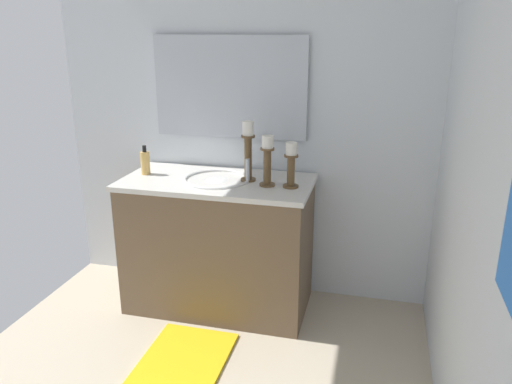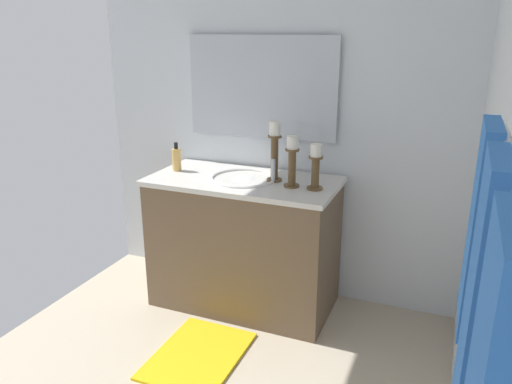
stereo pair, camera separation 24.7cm
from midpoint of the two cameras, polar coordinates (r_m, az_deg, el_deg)
name	(u,v)px [view 2 (the right image)]	position (r m, az deg, el deg)	size (l,w,h in m)	color
wall_back	(502,208)	(1.54, 30.61, -1.68)	(3.07, 0.04, 2.45)	silver
wall_left	(276,106)	(3.16, 4.53, 9.75)	(0.04, 2.42, 2.45)	silver
vanity_cabinet	(244,242)	(3.12, 0.89, -5.83)	(0.58, 1.14, 0.83)	brown
sink_basin	(244,185)	(2.98, 0.94, 0.77)	(0.40, 0.40, 0.24)	white
mirror	(261,87)	(3.13, 2.89, 11.84)	(0.02, 0.97, 0.62)	silver
candle_holder_tall	(316,166)	(2.78, 9.38, 2.93)	(0.09, 0.09, 0.26)	brown
candle_holder_short	(292,160)	(2.80, 6.68, 3.56)	(0.09, 0.09, 0.29)	brown
candle_holder_mid	(275,149)	(2.90, 4.59, 4.83)	(0.09, 0.09, 0.35)	brown
soap_bottle	(177,159)	(3.16, -6.87, 3.72)	(0.06, 0.06, 0.18)	#E5B259
towel_near_vanity	(479,227)	(1.05, 30.48, -3.70)	(0.19, 0.03, 0.38)	blue
towel_center	(475,325)	(0.84, 31.91, -13.13)	(0.18, 0.03, 0.50)	blue
bath_mat	(198,355)	(2.83, -4.05, -18.22)	(0.60, 0.44, 0.02)	yellow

